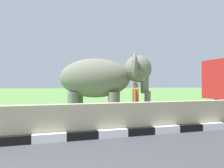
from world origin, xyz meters
TOP-DOWN VIEW (x-y plane):
  - barrier_parapet at (2.00, 4.09)m, footprint 28.00×0.36m
  - elephant at (3.29, 6.72)m, footprint 4.04×3.19m
  - person_handler at (4.52, 6.03)m, footprint 0.40×0.61m

SIDE VIEW (x-z plane):
  - barrier_parapet at x=2.00m, z-range 0.00..1.00m
  - person_handler at x=4.52m, z-range 0.10..1.75m
  - elephant at x=3.29m, z-range 0.41..3.24m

